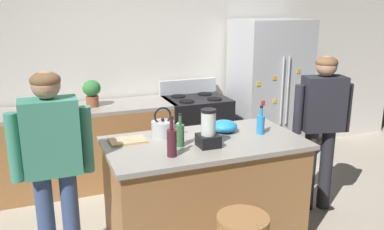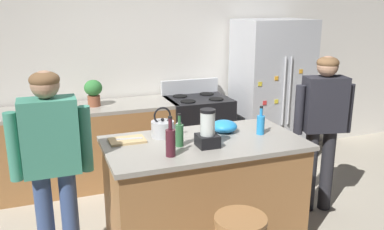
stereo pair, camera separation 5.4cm
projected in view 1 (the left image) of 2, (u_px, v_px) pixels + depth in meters
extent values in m
cube|color=silver|center=(145.00, 62.00, 5.11)|extent=(8.00, 0.10, 2.70)
cube|color=#9E6B3D|center=(204.00, 193.00, 3.60)|extent=(1.62, 0.84, 0.90)
cube|color=gray|center=(205.00, 143.00, 3.47)|extent=(1.68, 0.90, 0.04)
cube|color=#9E6B3D|center=(88.00, 148.00, 4.71)|extent=(2.00, 0.64, 0.90)
cube|color=gray|center=(86.00, 109.00, 4.59)|extent=(2.00, 0.64, 0.04)
cube|color=#B7BABF|center=(269.00, 92.00, 5.35)|extent=(0.90, 0.70, 1.87)
cylinder|color=#B7BABF|center=(282.00, 91.00, 4.98)|extent=(0.02, 0.02, 0.84)
cylinder|color=#B7BABF|center=(288.00, 91.00, 5.01)|extent=(0.02, 0.02, 0.84)
cube|color=red|center=(263.00, 103.00, 4.94)|extent=(0.05, 0.01, 0.05)
cube|color=orange|center=(299.00, 71.00, 5.01)|extent=(0.05, 0.01, 0.05)
cube|color=orange|center=(275.00, 78.00, 4.91)|extent=(0.05, 0.01, 0.05)
cube|color=yellow|center=(275.00, 101.00, 4.99)|extent=(0.05, 0.01, 0.05)
cube|color=yellow|center=(258.00, 84.00, 4.85)|extent=(0.05, 0.01, 0.05)
cube|color=black|center=(196.00, 134.00, 5.14)|extent=(0.76, 0.64, 0.94)
cube|color=black|center=(206.00, 146.00, 4.86)|extent=(0.60, 0.01, 0.24)
cube|color=#B7BABF|center=(188.00, 86.00, 5.25)|extent=(0.76, 0.06, 0.18)
cylinder|color=black|center=(187.00, 101.00, 4.81)|extent=(0.18, 0.18, 0.01)
cylinder|color=black|center=(214.00, 99.00, 4.94)|extent=(0.18, 0.18, 0.01)
cylinder|color=black|center=(178.00, 96.00, 5.08)|extent=(0.18, 0.18, 0.01)
cylinder|color=black|center=(205.00, 94.00, 5.21)|extent=(0.18, 0.18, 0.01)
cylinder|color=#384C7A|center=(47.00, 227.00, 3.09)|extent=(0.13, 0.13, 0.86)
cylinder|color=#384C7A|center=(71.00, 223.00, 3.16)|extent=(0.13, 0.13, 0.86)
cube|color=#3F8C72|center=(51.00, 137.00, 2.93)|extent=(0.40, 0.22, 0.56)
cylinder|color=#3F8C72|center=(14.00, 148.00, 2.86)|extent=(0.09, 0.09, 0.50)
cylinder|color=#3F8C72|center=(87.00, 139.00, 3.04)|extent=(0.09, 0.09, 0.50)
sphere|color=tan|center=(46.00, 85.00, 2.83)|extent=(0.20, 0.20, 0.20)
ellipsoid|color=brown|center=(45.00, 80.00, 2.82)|extent=(0.21, 0.21, 0.12)
cylinder|color=#26262B|center=(326.00, 169.00, 4.18)|extent=(0.16, 0.16, 0.85)
cylinder|color=#26262B|center=(309.00, 170.00, 4.16)|extent=(0.16, 0.16, 0.85)
cube|color=#26262D|center=(323.00, 104.00, 3.99)|extent=(0.44, 0.31, 0.54)
cylinder|color=#26262D|center=(347.00, 108.00, 4.03)|extent=(0.11, 0.11, 0.48)
cylinder|color=#26262D|center=(298.00, 109.00, 3.97)|extent=(0.11, 0.11, 0.48)
sphere|color=tan|center=(327.00, 66.00, 3.89)|extent=(0.24, 0.24, 0.20)
ellipsoid|color=brown|center=(327.00, 62.00, 3.88)|extent=(0.25, 0.25, 0.12)
cylinder|color=#9E6B3D|center=(243.00, 220.00, 2.76)|extent=(0.36, 0.36, 0.04)
cylinder|color=brown|center=(92.00, 101.00, 4.59)|extent=(0.14, 0.14, 0.12)
ellipsoid|color=#337A38|center=(92.00, 88.00, 4.55)|extent=(0.20, 0.20, 0.18)
cube|color=black|center=(208.00, 141.00, 3.32)|extent=(0.17, 0.17, 0.10)
cylinder|color=silver|center=(208.00, 123.00, 3.28)|extent=(0.12, 0.12, 0.19)
cylinder|color=black|center=(209.00, 111.00, 3.25)|extent=(0.12, 0.12, 0.02)
cylinder|color=#2D6638|center=(180.00, 136.00, 3.31)|extent=(0.07, 0.07, 0.18)
cylinder|color=#2D6638|center=(180.00, 120.00, 3.28)|extent=(0.03, 0.03, 0.08)
cylinder|color=black|center=(180.00, 115.00, 3.27)|extent=(0.03, 0.03, 0.02)
cylinder|color=#268CD8|center=(261.00, 125.00, 3.63)|extent=(0.07, 0.07, 0.17)
cylinder|color=#268CD8|center=(261.00, 112.00, 3.59)|extent=(0.03, 0.03, 0.07)
cylinder|color=black|center=(262.00, 107.00, 3.58)|extent=(0.03, 0.03, 0.02)
cylinder|color=#471923|center=(172.00, 143.00, 3.09)|extent=(0.08, 0.08, 0.21)
cylinder|color=#471923|center=(172.00, 124.00, 3.05)|extent=(0.03, 0.03, 0.09)
cylinder|color=black|center=(171.00, 117.00, 3.04)|extent=(0.03, 0.03, 0.02)
ellipsoid|color=#268CD8|center=(224.00, 126.00, 3.69)|extent=(0.24, 0.24, 0.11)
cylinder|color=#B7BABF|center=(163.00, 129.00, 3.55)|extent=(0.20, 0.20, 0.14)
sphere|color=black|center=(163.00, 120.00, 3.53)|extent=(0.03, 0.03, 0.03)
cylinder|color=#B7BABF|center=(177.00, 125.00, 3.59)|extent=(0.09, 0.03, 0.08)
torus|color=black|center=(163.00, 116.00, 3.52)|extent=(0.16, 0.02, 0.16)
cube|color=tan|center=(128.00, 141.00, 3.44)|extent=(0.30, 0.20, 0.02)
cube|color=#B7BABF|center=(130.00, 139.00, 3.44)|extent=(0.22, 0.06, 0.01)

